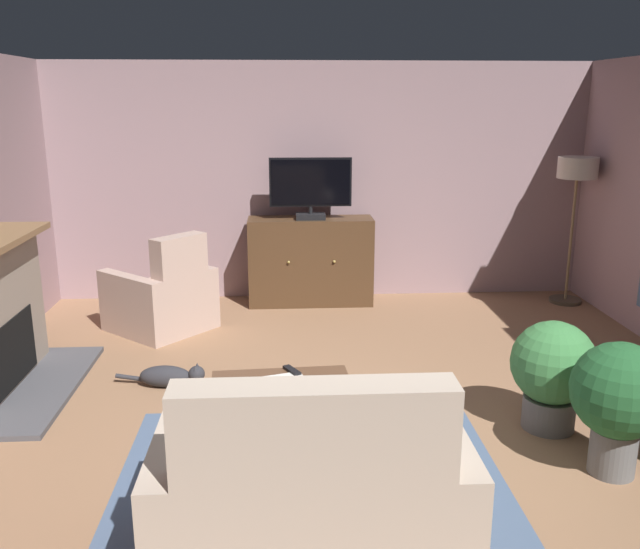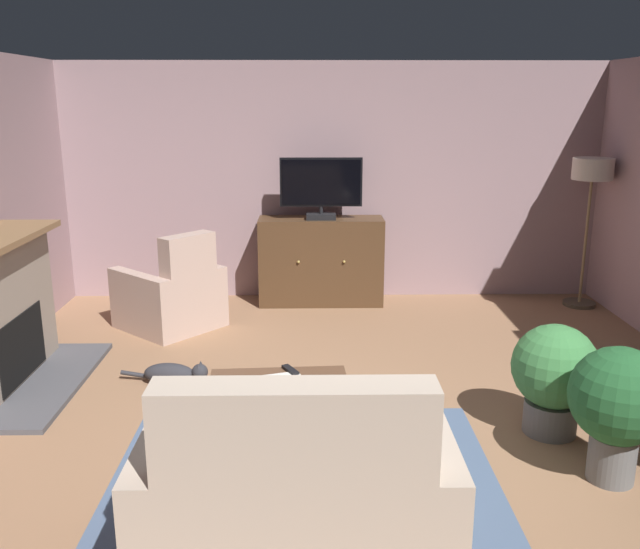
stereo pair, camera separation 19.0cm
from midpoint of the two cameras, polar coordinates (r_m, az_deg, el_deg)
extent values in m
cube|color=#936B4C|center=(4.65, 3.64, -13.91)|extent=(6.53, 7.37, 0.04)
cube|color=gray|center=(7.56, 1.78, 7.85)|extent=(6.53, 0.10, 2.60)
cube|color=slate|center=(4.23, 0.02, -16.58)|extent=(2.30, 1.71, 0.01)
cube|color=#4C4C51|center=(5.77, -21.01, -8.58)|extent=(0.50, 1.65, 0.04)
cube|color=black|center=(5.75, -23.54, -5.71)|extent=(0.10, 0.81, 0.52)
cube|color=#352315|center=(7.48, 0.81, -2.19)|extent=(1.29, 0.37, 0.06)
cube|color=#4C331E|center=(7.36, 0.82, 1.14)|extent=(1.35, 0.43, 0.95)
sphere|color=tan|center=(7.12, -1.08, 1.07)|extent=(0.03, 0.03, 0.03)
sphere|color=tan|center=(7.14, 2.83, 1.09)|extent=(0.03, 0.03, 0.03)
cube|color=black|center=(7.21, 0.85, 4.97)|extent=(0.31, 0.20, 0.06)
cylinder|color=black|center=(7.20, 0.85, 5.52)|extent=(0.04, 0.04, 0.08)
cube|color=black|center=(7.16, 0.86, 7.87)|extent=(0.87, 0.05, 0.51)
cube|color=black|center=(7.13, 0.87, 7.84)|extent=(0.83, 0.01, 0.47)
cube|color=brown|center=(4.45, -2.30, -9.18)|extent=(0.93, 0.50, 0.03)
cylinder|color=brown|center=(4.73, 2.63, -10.48)|extent=(0.04, 0.04, 0.39)
cylinder|color=brown|center=(4.71, -7.36, -10.71)|extent=(0.04, 0.04, 0.39)
cylinder|color=brown|center=(4.41, 3.18, -12.43)|extent=(0.04, 0.04, 0.39)
cylinder|color=brown|center=(4.39, -7.60, -12.69)|extent=(0.04, 0.04, 0.39)
cube|color=black|center=(4.57, -1.33, -8.14)|extent=(0.13, 0.17, 0.02)
cube|color=silver|center=(4.44, -2.14, -8.97)|extent=(0.35, 0.30, 0.01)
cube|color=#C6B29E|center=(3.50, -0.29, -19.87)|extent=(1.20, 0.90, 0.43)
cube|color=#C6B29E|center=(2.92, -0.23, -15.11)|extent=(1.20, 0.20, 0.64)
cube|color=#C6B29E|center=(3.50, -11.97, -18.08)|extent=(0.15, 0.90, 0.65)
cube|color=#C6B29E|center=(3.51, 11.34, -17.93)|extent=(0.15, 0.90, 0.65)
cube|color=#B2A899|center=(3.21, 1.02, -16.27)|extent=(0.37, 0.18, 0.36)
cube|color=#BC9E8E|center=(6.81, -11.89, -2.70)|extent=(0.99, 0.97, 0.41)
cube|color=#BC9E8E|center=(6.43, -10.30, 0.86)|extent=(0.50, 0.53, 0.57)
cube|color=#BC9E8E|center=(6.59, -14.25, -2.51)|extent=(0.72, 0.66, 0.61)
cube|color=#BC9E8E|center=(6.98, -9.74, -1.30)|extent=(0.72, 0.66, 0.61)
cylinder|color=slate|center=(4.51, 24.72, -13.98)|extent=(0.27, 0.27, 0.29)
sphere|color=#235B2D|center=(4.34, 25.29, -9.32)|extent=(0.58, 0.58, 0.58)
cylinder|color=slate|center=(4.94, 20.04, -11.29)|extent=(0.36, 0.36, 0.23)
sphere|color=#3D7F42|center=(4.80, 20.43, -7.35)|extent=(0.57, 0.57, 0.57)
ellipsoid|color=#2D2D33|center=(5.50, -11.71, -8.28)|extent=(0.43, 0.22, 0.17)
sphere|color=#2D2D33|center=(5.42, -9.18, -8.19)|extent=(0.13, 0.13, 0.13)
cone|color=#2D2D33|center=(5.43, -9.12, -7.46)|extent=(0.04, 0.04, 0.04)
cone|color=#2D2D33|center=(5.37, -9.30, -7.74)|extent=(0.04, 0.04, 0.04)
cylinder|color=#2D2D33|center=(5.64, -14.57, -8.23)|extent=(0.23, 0.06, 0.06)
cylinder|color=#4C4233|center=(7.95, 21.82, -2.31)|extent=(0.35, 0.35, 0.04)
cylinder|color=olive|center=(7.80, 22.28, 2.42)|extent=(0.03, 0.03, 1.38)
cylinder|color=beige|center=(7.68, 22.87, 8.28)|extent=(0.42, 0.42, 0.23)
camera|label=1|loc=(0.10, -88.82, 0.31)|focal=37.62mm
camera|label=2|loc=(0.10, 91.18, -0.31)|focal=37.62mm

